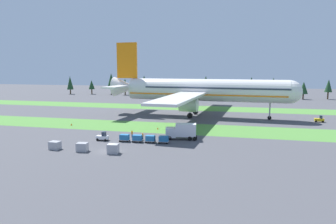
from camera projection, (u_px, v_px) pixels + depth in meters
The scene contains 21 objects.
ground_plane at pixel (109, 151), 60.85m from camera, with size 400.00×400.00×0.00m, color #47474C.
grass_strip_near at pixel (148, 127), 85.41m from camera, with size 320.00×15.14×0.01m, color #4C8438.
grass_strip_far at pixel (179, 108), 126.08m from camera, with size 320.00×15.14×0.01m, color #4C8438.
airliner at pixel (201, 90), 101.95m from camera, with size 61.51×75.98×24.33m.
baggage_tug at pixel (103, 137), 69.46m from camera, with size 2.66×1.43×1.97m.
cargo_dolly_lead at pixel (124, 137), 68.51m from camera, with size 2.27×1.61×1.55m.
cargo_dolly_second at pixel (137, 138), 67.96m from camera, with size 2.27×1.61×1.55m.
cargo_dolly_third at pixel (150, 138), 67.42m from camera, with size 2.27×1.61×1.55m.
cargo_dolly_fourth at pixel (164, 139), 66.88m from camera, with size 2.27×1.61×1.55m.
catering_truck at pixel (182, 131), 70.29m from camera, with size 7.23×3.36×3.58m.
pushback_tractor at pixel (320, 119), 92.71m from camera, with size 2.67×1.45×1.97m.
ground_crew_marshaller at pixel (143, 136), 69.66m from camera, with size 0.36×0.55×1.74m.
ground_crew_loader at pixel (132, 133), 72.39m from camera, with size 0.36×0.56×1.74m.
uld_container_0 at pixel (55, 145), 62.07m from camera, with size 2.00×1.60×1.57m, color #A3A3A8.
uld_container_1 at pixel (82, 147), 60.53m from camera, with size 2.00×1.60×1.66m, color #A3A3A8.
uld_container_2 at pixel (113, 149), 59.03m from camera, with size 2.00×1.60×1.79m, color #A3A3A8.
taxiway_marker_0 at pixel (71, 124), 87.49m from camera, with size 0.44×0.44×0.63m, color orange.
taxiway_marker_1 at pixel (167, 130), 79.06m from camera, with size 0.44×0.44×0.58m, color orange.
taxiway_marker_2 at pixel (167, 129), 80.63m from camera, with size 0.44×0.44×0.58m, color orange.
taxiway_marker_3 at pixel (158, 128), 82.05m from camera, with size 0.44×0.44×0.49m, color orange.
distant_tree_line at pixel (208, 84), 170.59m from camera, with size 156.87×9.52×12.58m.
Camera 1 is at (25.14, -54.79, 16.04)m, focal length 33.75 mm.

